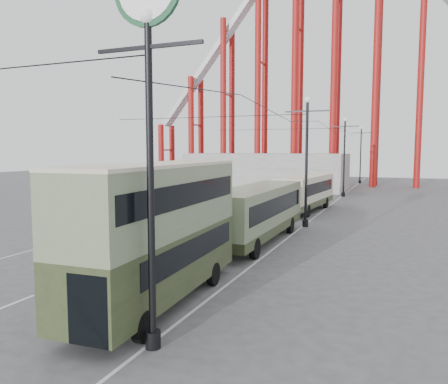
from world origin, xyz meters
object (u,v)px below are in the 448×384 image
at_px(lamp_post_near, 149,64).
at_px(single_decker_cream, 305,191).
at_px(double_decker_bus, 159,226).
at_px(single_decker_green, 257,211).
at_px(pedestrian, 174,225).

distance_m(lamp_post_near, single_decker_cream, 29.62).
bearing_deg(double_decker_bus, lamp_post_near, -64.93).
distance_m(single_decker_green, single_decker_cream, 14.25).
bearing_deg(single_decker_green, single_decker_cream, 90.29).
bearing_deg(double_decker_bus, pedestrian, 113.55).
xyz_separation_m(lamp_post_near, single_decker_cream, (-1.67, 28.95, -6.04)).
distance_m(single_decker_green, pedestrian, 5.26).
xyz_separation_m(lamp_post_near, double_decker_bus, (-1.67, 3.19, -5.00)).
bearing_deg(single_decker_green, lamp_post_near, -83.13).
distance_m(single_decker_cream, pedestrian, 16.28).
height_order(double_decker_bus, single_decker_cream, double_decker_bus).
distance_m(double_decker_bus, single_decker_cream, 25.78).
bearing_deg(lamp_post_near, single_decker_cream, 93.31).
bearing_deg(single_decker_cream, double_decker_bus, -85.22).
bearing_deg(single_decker_cream, pedestrian, -103.31).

